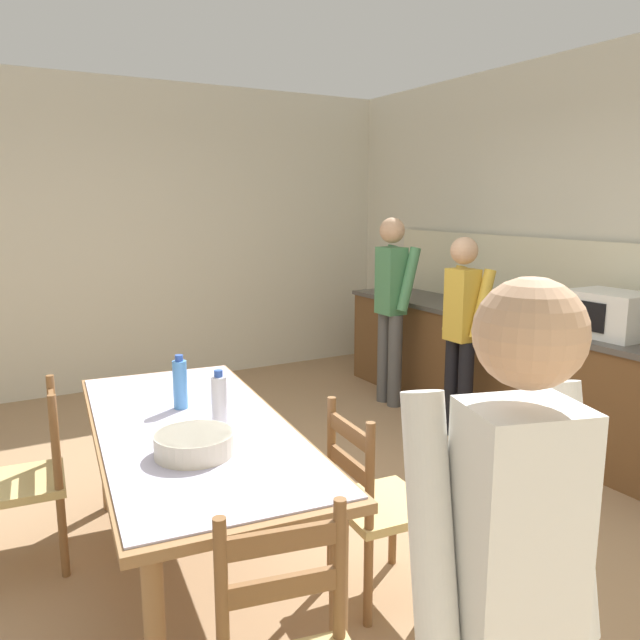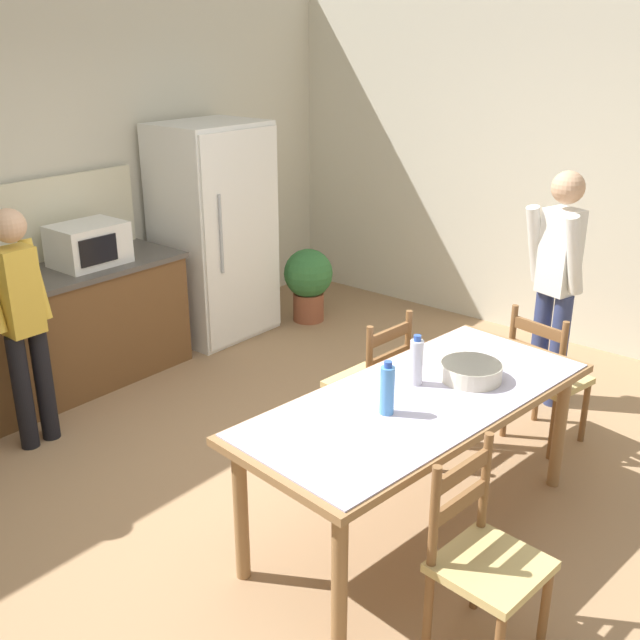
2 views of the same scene
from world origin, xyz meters
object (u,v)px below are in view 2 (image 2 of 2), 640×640
object	(u,v)px
serving_bowl	(471,370)
person_at_counter	(22,317)
bottle_off_centre	(416,362)
chair_side_far_right	(371,384)
dining_table	(418,411)
bottle_near_centre	(387,389)
potted_plant	(308,280)
refrigerator	(214,232)
microwave	(88,244)
chair_side_near_left	(483,560)
person_by_table	(557,277)
chair_head_end	(545,378)

from	to	relation	value
serving_bowl	person_at_counter	size ratio (longest dim) A/B	0.21
bottle_off_centre	chair_side_far_right	world-z (taller)	bottle_off_centre
dining_table	bottle_near_centre	size ratio (longest dim) A/B	7.68
bottle_near_centre	person_at_counter	bearing A→B (deg)	102.97
bottle_near_centre	potted_plant	world-z (taller)	bottle_near_centre
refrigerator	microwave	distance (m)	1.21
bottle_off_centre	chair_side_far_right	distance (m)	0.84
refrigerator	person_at_counter	bearing A→B (deg)	-166.28
microwave	potted_plant	world-z (taller)	microwave
bottle_near_centre	chair_side_near_left	size ratio (longest dim) A/B	0.30
chair_side_near_left	chair_side_far_right	size ratio (longest dim) A/B	1.00
person_at_counter	person_by_table	bearing A→B (deg)	-130.78
chair_side_near_left	bottle_near_centre	bearing A→B (deg)	73.72
serving_bowl	chair_side_near_left	world-z (taller)	chair_side_near_left
potted_plant	chair_side_far_right	bearing A→B (deg)	-129.81
chair_side_near_left	person_at_counter	xyz separation A→B (m)	(-0.26, 3.01, 0.42)
refrigerator	potted_plant	world-z (taller)	refrigerator
dining_table	serving_bowl	distance (m)	0.38
chair_side_far_right	refrigerator	bearing A→B (deg)	-103.92
chair_side_near_left	person_at_counter	distance (m)	3.05
dining_table	potted_plant	xyz separation A→B (m)	(1.98, 2.42, -0.31)
refrigerator	dining_table	size ratio (longest dim) A/B	0.87
chair_side_near_left	person_by_table	distance (m)	2.52
bottle_near_centre	person_at_counter	distance (m)	2.38
microwave	chair_head_end	bearing A→B (deg)	-67.95
person_at_counter	bottle_off_centre	bearing A→B (deg)	-158.37
person_at_counter	dining_table	bearing A→B (deg)	-161.56
serving_bowl	potted_plant	size ratio (longest dim) A/B	0.48
bottle_off_centre	person_by_table	size ratio (longest dim) A/B	0.16
serving_bowl	chair_head_end	bearing A→B (deg)	-2.10
dining_table	potted_plant	bearing A→B (deg)	50.61
bottle_near_centre	person_by_table	bearing A→B (deg)	1.57
dining_table	bottle_near_centre	distance (m)	0.32
refrigerator	chair_side_far_right	size ratio (longest dim) A/B	1.98
chair_side_far_right	chair_head_end	bearing A→B (deg)	138.46
dining_table	chair_side_near_left	bearing A→B (deg)	-128.26
dining_table	person_at_counter	bearing A→B (deg)	108.44
refrigerator	bottle_off_centre	distance (m)	2.98
chair_side_far_right	person_at_counter	distance (m)	2.17
chair_head_end	potted_plant	xyz separation A→B (m)	(0.70, 2.55, -0.06)
bottle_near_centre	potted_plant	size ratio (longest dim) A/B	0.40
chair_side_far_right	potted_plant	bearing A→B (deg)	-124.85
refrigerator	dining_table	world-z (taller)	refrigerator
serving_bowl	potted_plant	world-z (taller)	serving_bowl
microwave	bottle_near_centre	world-z (taller)	microwave
microwave	bottle_off_centre	size ratio (longest dim) A/B	1.85
dining_table	bottle_near_centre	world-z (taller)	bottle_near_centre
chair_side_near_left	person_by_table	bearing A→B (deg)	23.05
bottle_near_centre	potted_plant	distance (m)	3.31
bottle_off_centre	chair_head_end	xyz separation A→B (m)	(1.17, -0.23, -0.46)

